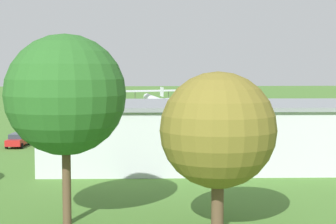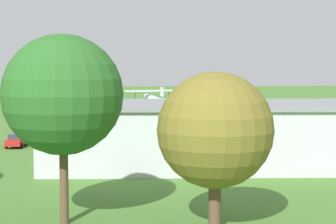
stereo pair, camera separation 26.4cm
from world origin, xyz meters
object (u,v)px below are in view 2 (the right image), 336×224
person_beside_truck (112,135)px  car_orange (83,139)px  car_red (18,140)px  person_watching_takeoff (245,134)px  car_silver (298,135)px  biplane (154,99)px  tree_by_windsock (63,95)px  tree_at_field_edge (215,130)px  hangar (207,133)px  person_at_fence_line (298,132)px

person_beside_truck → car_orange: bearing=46.2°
car_red → person_watching_takeoff: 26.99m
car_silver → car_red: (33.25, 2.04, -0.06)m
biplane → tree_by_windsock: 51.25m
biplane → tree_at_field_edge: size_ratio=0.97×
car_silver → person_watching_takeoff: bearing=-8.2°
biplane → car_silver: (-16.91, 16.32, -3.54)m
person_watching_takeoff → tree_at_field_edge: size_ratio=0.20×
hangar → car_orange: (12.59, -13.18, -2.08)m
car_red → person_watching_takeoff: size_ratio=2.75×
car_red → person_watching_takeoff: bearing=-173.7°
person_beside_truck → tree_by_windsock: tree_by_windsock is taller
biplane → car_red: 24.84m
person_beside_truck → person_watching_takeoff: bearing=177.7°
tree_at_field_edge → tree_by_windsock: bearing=-11.6°
car_silver → biplane: bearing=-44.0°
person_at_fence_line → person_watching_takeoff: size_ratio=0.90×
car_orange → tree_by_windsock: bearing=93.0°
person_beside_truck → tree_at_field_edge: bearing=100.4°
hangar → tree_at_field_edge: tree_at_field_edge is taller
car_silver → person_at_fence_line: bearing=-106.5°
biplane → person_at_fence_line: biplane is taller
biplane → car_silver: 23.76m
car_orange → tree_by_windsock: (-1.71, 32.53, 6.60)m
hangar → car_silver: size_ratio=6.50×
car_orange → person_at_fence_line: size_ratio=2.91×
hangar → car_silver: hangar is taller
car_silver → person_beside_truck: car_silver is taller
person_watching_takeoff → tree_by_windsock: bearing=63.2°
person_at_fence_line → person_beside_truck: bearing=4.4°
biplane → hangar: bearing=96.5°
car_orange → hangar: bearing=133.7°
car_silver → car_red: size_ratio=0.97×
biplane → tree_by_windsock: bearing=81.8°
person_beside_truck → person_watching_takeoff: (-16.30, 0.65, 0.10)m
person_at_fence_line → tree_at_field_edge: size_ratio=0.18×
biplane → tree_by_windsock: (7.33, 50.64, 2.99)m
hangar → car_silver: bearing=-131.8°
hangar → car_silver: 20.16m
car_silver → tree_by_windsock: size_ratio=0.43×
car_red → tree_by_windsock: tree_by_windsock is taller
hangar → person_beside_truck: (9.36, -16.54, -2.11)m
tree_by_windsock → biplane: bearing=-98.2°
car_orange → person_beside_truck: (-3.22, -3.36, -0.03)m
car_orange → car_red: 7.31m
biplane → tree_at_field_edge: bearing=91.2°
car_red → tree_at_field_edge: tree_at_field_edge is taller
car_red → person_at_fence_line: (-34.26, -5.45, -0.03)m
hangar → tree_by_windsock: bearing=60.7°
car_red → person_watching_takeoff: (-26.83, -2.97, 0.07)m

